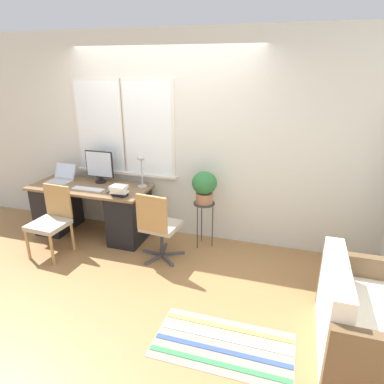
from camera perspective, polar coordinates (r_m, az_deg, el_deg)
ground_plane at (r=4.44m, az=-7.61°, el=-10.52°), size 14.00×14.00×0.00m
wall_back_with_window at (r=4.63m, az=-4.66°, el=8.93°), size 9.00×0.12×2.70m
desk at (r=4.98m, az=-16.28°, el=-2.74°), size 1.63×0.70×0.72m
laptop at (r=5.17m, az=-20.98°, el=2.22°), size 0.32×0.33×0.22m
monitor at (r=4.91m, az=-15.16°, el=4.17°), size 0.41×0.15×0.45m
keyboard at (r=4.71m, az=-16.96°, el=0.44°), size 0.44×0.12×0.02m
mouse at (r=4.54m, az=-13.84°, el=0.11°), size 0.04×0.07×0.03m
desk_lamp at (r=4.59m, az=-8.44°, el=4.49°), size 0.12×0.12×0.43m
book_stack at (r=4.37m, az=-12.07°, el=0.29°), size 0.22×0.17×0.14m
desk_chair_wooden at (r=4.63m, az=-22.38°, el=-4.23°), size 0.45×0.46×0.86m
office_chair_swivel at (r=4.14m, az=-5.63°, el=-5.53°), size 0.54×0.55×0.89m
couch_loveseat at (r=3.32m, az=26.33°, el=-18.93°), size 0.70×1.15×0.78m
plant_stand at (r=4.40m, az=2.02°, el=-2.62°), size 0.27×0.27×0.61m
potted_plant at (r=4.29m, az=2.07°, el=1.08°), size 0.32×0.32×0.41m
floor_rug_striped at (r=3.24m, az=5.21°, el=-24.00°), size 1.20×0.64×0.01m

